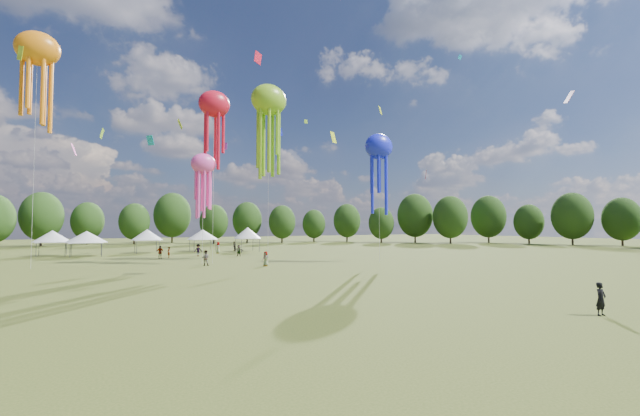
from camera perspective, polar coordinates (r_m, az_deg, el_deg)
ground at (r=20.12m, az=14.87°, el=-15.44°), size 300.00×300.00×0.00m
observer_main at (r=25.20m, az=34.92°, el=-10.50°), size 0.63×0.43×1.66m
spectator_near at (r=47.79m, az=-15.89°, el=-6.82°), size 1.03×0.92×1.74m
spectators_far at (r=62.81m, az=-14.52°, el=-5.79°), size 14.99×29.06×1.85m
festival_tents at (r=71.47m, az=-22.92°, el=-3.55°), size 33.81×10.28×4.26m
show_kites at (r=52.45m, az=-13.21°, el=12.05°), size 40.97×14.88×25.55m
small_kites at (r=62.75m, az=-15.86°, el=19.64°), size 72.73×66.81×46.56m
treeline at (r=77.23m, az=-22.15°, el=-0.85°), size 201.57×95.24×13.43m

